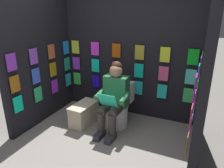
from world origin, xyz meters
TOP-DOWN VIEW (x-y plane):
  - ground_plane at (0.00, 0.00)m, footprint 30.00×30.00m
  - display_wall_back at (0.00, -1.73)m, footprint 2.71×0.14m
  - display_wall_left at (-1.35, -0.84)m, footprint 0.14×1.68m
  - display_wall_right at (1.35, -0.84)m, footprint 0.14×1.68m
  - toilet at (-0.03, -1.18)m, footprint 0.41×0.56m
  - person_reading at (-0.03, -0.95)m, footprint 0.53×0.69m
  - comic_longbox_near at (0.55, -0.92)m, footprint 0.34×0.61m

SIDE VIEW (x-z plane):
  - ground_plane at x=0.00m, z-range 0.00..0.00m
  - comic_longbox_near at x=0.55m, z-range 0.00..0.39m
  - toilet at x=-0.03m, z-range -0.06..0.71m
  - person_reading at x=-0.03m, z-range 0.00..1.20m
  - display_wall_left at x=-1.35m, z-range 0.00..2.19m
  - display_wall_right at x=1.35m, z-range 0.00..2.19m
  - display_wall_back at x=0.00m, z-range 0.00..2.19m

